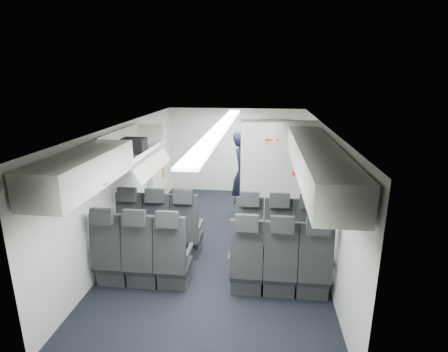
% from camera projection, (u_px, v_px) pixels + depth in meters
% --- Properties ---
extents(cabin_shell, '(3.41, 6.01, 2.16)m').
position_uv_depth(cabin_shell, '(221.00, 184.00, 6.05)').
color(cabin_shell, black).
rests_on(cabin_shell, ground).
extents(seat_row_front, '(3.33, 0.56, 1.24)m').
position_uv_depth(seat_row_front, '(218.00, 235.00, 5.74)').
color(seat_row_front, black).
rests_on(seat_row_front, cabin_shell).
extents(seat_row_mid, '(3.33, 0.56, 1.24)m').
position_uv_depth(seat_row_mid, '(209.00, 263.00, 4.88)').
color(seat_row_mid, black).
rests_on(seat_row_mid, cabin_shell).
extents(overhead_bin_left_rear, '(0.53, 1.80, 0.40)m').
position_uv_depth(overhead_bin_left_rear, '(83.00, 170.00, 4.09)').
color(overhead_bin_left_rear, white).
rests_on(overhead_bin_left_rear, cabin_shell).
extents(overhead_bin_left_front_open, '(0.64, 1.70, 0.72)m').
position_uv_depth(overhead_bin_left_front_open, '(134.00, 150.00, 5.80)').
color(overhead_bin_left_front_open, '#9E9E93').
rests_on(overhead_bin_left_front_open, cabin_shell).
extents(overhead_bin_right_rear, '(0.53, 1.80, 0.40)m').
position_uv_depth(overhead_bin_right_rear, '(327.00, 178.00, 3.79)').
color(overhead_bin_right_rear, white).
rests_on(overhead_bin_right_rear, cabin_shell).
extents(overhead_bin_right_front, '(0.53, 1.70, 0.40)m').
position_uv_depth(overhead_bin_right_front, '(308.00, 147.00, 5.46)').
color(overhead_bin_right_front, white).
rests_on(overhead_bin_right_front, cabin_shell).
extents(bulkhead_partition, '(1.40, 0.15, 2.13)m').
position_uv_depth(bulkhead_partition, '(277.00, 176.00, 6.73)').
color(bulkhead_partition, silver).
rests_on(bulkhead_partition, cabin_shell).
extents(galley_unit, '(0.85, 0.52, 1.90)m').
position_uv_depth(galley_unit, '(273.00, 159.00, 8.60)').
color(galley_unit, '#939399').
rests_on(galley_unit, cabin_shell).
extents(boarding_door, '(0.12, 1.27, 1.86)m').
position_uv_depth(boarding_door, '(157.00, 168.00, 7.76)').
color(boarding_door, silver).
rests_on(boarding_door, cabin_shell).
extents(flight_attendant, '(0.45, 0.68, 1.86)m').
position_uv_depth(flight_attendant, '(243.00, 175.00, 7.33)').
color(flight_attendant, black).
rests_on(flight_attendant, ground).
extents(carry_on_bag, '(0.39, 0.28, 0.23)m').
position_uv_depth(carry_on_bag, '(134.00, 145.00, 5.82)').
color(carry_on_bag, black).
rests_on(carry_on_bag, overhead_bin_left_front_open).
extents(papers, '(0.19, 0.08, 0.14)m').
position_uv_depth(papers, '(252.00, 170.00, 7.24)').
color(papers, white).
rests_on(papers, flight_attendant).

